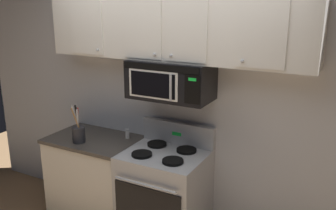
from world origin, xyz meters
TOP-DOWN VIEW (x-y plane):
  - back_wall at (0.00, 0.79)m, footprint 5.20×0.10m
  - stove_range at (0.00, 0.42)m, footprint 0.76×0.69m
  - over_range_microwave at (-0.00, 0.54)m, footprint 0.76×0.43m
  - upper_cabinets at (-0.00, 0.57)m, footprint 2.50×0.36m
  - counter_segment at (-0.84, 0.43)m, footprint 0.93×0.65m
  - utensil_crock_charcoal at (-0.89, 0.27)m, footprint 0.13×0.13m
  - salt_shaker at (-0.52, 0.58)m, footprint 0.04×0.04m

SIDE VIEW (x-z plane):
  - counter_segment at x=-0.84m, z-range 0.00..0.90m
  - stove_range at x=0.00m, z-range -0.09..1.03m
  - salt_shaker at x=-0.52m, z-range 0.90..1.00m
  - utensil_crock_charcoal at x=-0.89m, z-range 0.80..1.20m
  - back_wall at x=0.00m, z-range 0.00..2.70m
  - over_range_microwave at x=0.00m, z-range 1.40..1.75m
  - upper_cabinets at x=0.00m, z-range 1.75..2.30m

